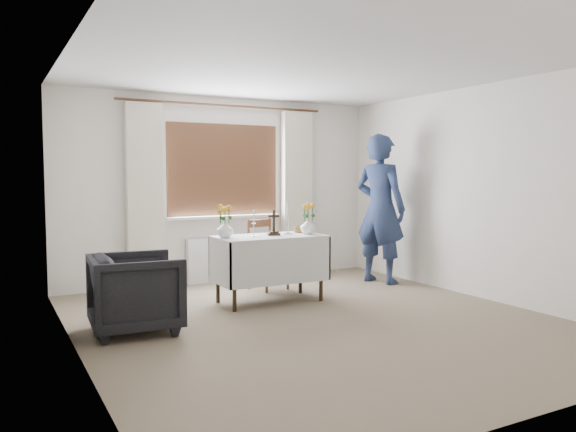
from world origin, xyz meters
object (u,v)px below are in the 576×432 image
object	(u,v)px
armchair	(136,293)
person	(380,209)
flower_vase_right	(308,226)
flower_vase_left	(225,229)
altar_table	(270,269)
wooden_chair	(268,254)
wooden_cross	(274,223)

from	to	relation	value
armchair	person	bearing A→B (deg)	-72.53
armchair	flower_vase_right	distance (m)	2.21
person	flower_vase_left	xyz separation A→B (m)	(-2.35, -0.27, -0.14)
altar_table	wooden_chair	distance (m)	0.72
altar_table	flower_vase_right	bearing A→B (deg)	-7.35
altar_table	wooden_cross	distance (m)	0.53
altar_table	armchair	xyz separation A→B (m)	(-1.64, -0.51, -0.01)
wooden_chair	flower_vase_right	world-z (taller)	flower_vase_right
wooden_cross	altar_table	bearing A→B (deg)	-153.48
armchair	person	size ratio (longest dim) A/B	0.40
wooden_chair	flower_vase_right	bearing A→B (deg)	-90.43
flower_vase_left	flower_vase_right	size ratio (longest dim) A/B	1.01
wooden_chair	person	world-z (taller)	person
altar_table	flower_vase_right	world-z (taller)	flower_vase_right
armchair	flower_vase_right	world-z (taller)	flower_vase_right
armchair	wooden_chair	bearing A→B (deg)	-55.42
wooden_chair	flower_vase_right	size ratio (longest dim) A/B	4.75
wooden_cross	flower_vase_left	distance (m)	0.58
armchair	flower_vase_left	size ratio (longest dim) A/B	4.27
person	armchair	bearing A→B (deg)	83.25
flower_vase_left	wooden_cross	bearing A→B (deg)	-5.00
flower_vase_right	wooden_cross	bearing A→B (deg)	170.22
person	altar_table	bearing A→B (deg)	79.98
person	wooden_chair	bearing A→B (deg)	57.99
altar_table	flower_vase_left	bearing A→B (deg)	173.31
armchair	wooden_cross	world-z (taller)	wooden_cross
wooden_chair	wooden_cross	world-z (taller)	wooden_cross
wooden_cross	flower_vase_left	size ratio (longest dim) A/B	1.56
altar_table	armchair	world-z (taller)	altar_table
wooden_chair	armchair	xyz separation A→B (m)	(-1.94, -1.16, -0.08)
armchair	wooden_cross	distance (m)	1.85
altar_table	wooden_chair	world-z (taller)	wooden_chair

